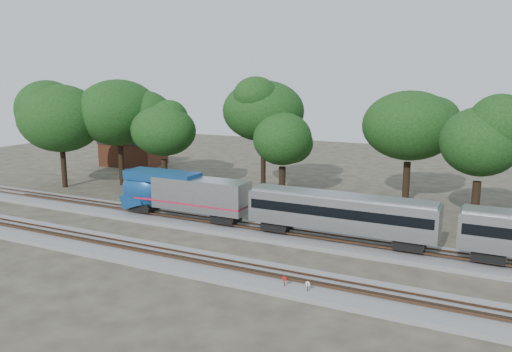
{
  "coord_description": "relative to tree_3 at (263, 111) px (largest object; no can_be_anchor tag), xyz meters",
  "views": [
    {
      "loc": [
        20.19,
        -35.83,
        14.67
      ],
      "look_at": [
        -0.17,
        5.0,
        5.87
      ],
      "focal_mm": 35.0,
      "sensor_mm": 36.0,
      "label": 1
    }
  ],
  "objects": [
    {
      "name": "track_near",
      "position": [
        8.07,
        -26.99,
        -10.48
      ],
      "size": [
        160.0,
        5.0,
        0.73
      ],
      "color": "slate",
      "rests_on": "ground"
    },
    {
      "name": "tree_0",
      "position": [
        -25.92,
        -9.86,
        -1.16
      ],
      "size": [
        9.7,
        9.7,
        13.68
      ],
      "color": "black",
      "rests_on": "ground"
    },
    {
      "name": "tree_5",
      "position": [
        18.27,
        1.6,
        -1.3
      ],
      "size": [
        9.56,
        9.56,
        13.48
      ],
      "color": "black",
      "rests_on": "ground"
    },
    {
      "name": "switch_lever",
      "position": [
        13.34,
        -28.85,
        -10.54
      ],
      "size": [
        0.53,
        0.35,
        0.3
      ],
      "primitive_type": "cube",
      "rotation": [
        0.0,
        0.0,
        0.09
      ],
      "color": "#512D19",
      "rests_on": "ground"
    },
    {
      "name": "ground",
      "position": [
        8.07,
        -22.99,
        -10.69
      ],
      "size": [
        160.0,
        160.0,
        0.0
      ],
      "primitive_type": "plane",
      "color": "#383328",
      "rests_on": "ground"
    },
    {
      "name": "tree_4",
      "position": [
        3.99,
        -2.83,
        -3.14
      ],
      "size": [
        7.7,
        7.7,
        10.85
      ],
      "color": "black",
      "rests_on": "ground"
    },
    {
      "name": "tree_2",
      "position": [
        -11.51,
        -6.19,
        -2.54
      ],
      "size": [
        8.31,
        8.31,
        11.71
      ],
      "color": "black",
      "rests_on": "ground"
    },
    {
      "name": "tree_3",
      "position": [
        0.0,
        0.0,
        0.0
      ],
      "size": [
        10.87,
        10.87,
        15.33
      ],
      "color": "black",
      "rests_on": "ground"
    },
    {
      "name": "tree_6",
      "position": [
        26.29,
        -5.21,
        -2.01
      ],
      "size": [
        8.84,
        8.84,
        12.46
      ],
      "color": "black",
      "rests_on": "ground"
    },
    {
      "name": "tree_1",
      "position": [
        -19.73,
        -5.21,
        -0.48
      ],
      "size": [
        10.39,
        10.39,
        14.65
      ],
      "color": "black",
      "rests_on": "ground"
    },
    {
      "name": "switch_stand_white",
      "position": [
        17.09,
        -28.47,
        -9.98
      ],
      "size": [
        0.36,
        0.07,
        1.12
      ],
      "rotation": [
        0.0,
        0.0,
        -0.1
      ],
      "color": "#512D19",
      "rests_on": "ground"
    },
    {
      "name": "switch_stand_red",
      "position": [
        15.33,
        -28.41,
        -9.96
      ],
      "size": [
        0.36,
        0.13,
        1.14
      ],
      "rotation": [
        0.0,
        0.0,
        -0.27
      ],
      "color": "#512D19",
      "rests_on": "ground"
    },
    {
      "name": "brick_building",
      "position": [
        -29.41,
        8.88,
        -8.29
      ],
      "size": [
        10.76,
        8.24,
        4.77
      ],
      "rotation": [
        0.0,
        0.0,
        0.13
      ],
      "color": "brown",
      "rests_on": "ground"
    },
    {
      "name": "track_far",
      "position": [
        8.07,
        -16.99,
        -10.48
      ],
      "size": [
        160.0,
        5.0,
        0.73
      ],
      "color": "slate",
      "rests_on": "ground"
    }
  ]
}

